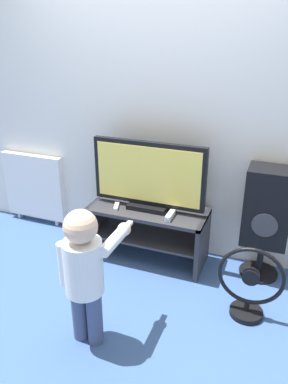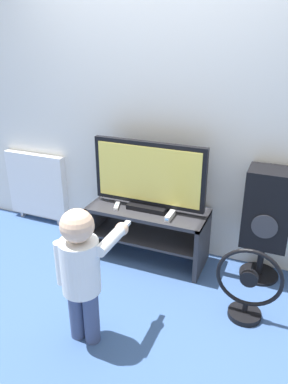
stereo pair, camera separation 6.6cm
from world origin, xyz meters
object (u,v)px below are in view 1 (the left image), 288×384
Objects in this scene: game_console at (170,215)px; speaker_tower at (267,210)px; television at (149,177)px; floor_fan at (250,286)px; radiator at (35,186)px; remote_primary at (116,206)px; child at (85,267)px.

speaker_tower is at bearing 15.03° from game_console.
television is 1.14m from floor_fan.
radiator reaches higher than game_console.
speaker_tower reaches higher than radiator.
remote_primary is 0.15× the size of speaker_tower.
child is (0.24, -0.95, 0.06)m from remote_primary.
child reaches higher than radiator.
game_console is at bearing 75.71° from child.
speaker_tower is at bearing 49.75° from child.
radiator reaches higher than remote_primary.
child is at bearing -75.68° from remote_primary.
floor_fan is (0.91, -0.45, -0.51)m from television.
remote_primary is 1.22m from speaker_tower.
television reaches higher than floor_fan.
television reaches higher than child.
remote_primary is 0.99m from child.
remote_primary is at bearing -160.32° from television.
speaker_tower is (0.96, 1.13, 0.04)m from child.
floor_fan is at bearing -26.62° from game_console.
floor_fan is at bearing -26.30° from television.
television is at bearing 154.70° from game_console.
child reaches higher than remote_primary.
game_console is 0.17× the size of child.
remote_primary is 0.18× the size of radiator.
game_console is 0.22× the size of radiator.
child reaches higher than speaker_tower.
floor_fan is at bearing -16.31° from radiator.
game_console is 0.29× the size of floor_fan.
television is 6.05× the size of game_console.
radiator is at bearing 136.32° from child.
game_console is 0.48m from remote_primary.
child is (-0.01, -1.04, -0.21)m from television.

